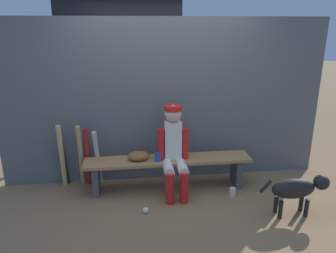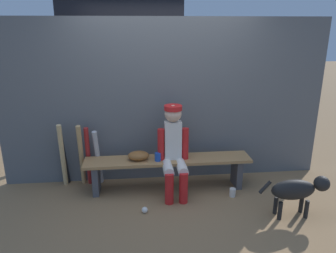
# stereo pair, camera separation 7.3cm
# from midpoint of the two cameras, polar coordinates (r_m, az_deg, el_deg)

# --- Properties ---
(ground_plane) EXTENTS (30.00, 30.00, 0.00)m
(ground_plane) POSITION_cam_midpoint_polar(r_m,az_deg,el_deg) (4.52, -0.47, -10.89)
(ground_plane) COLOR olive
(chainlink_fence) EXTENTS (4.51, 0.03, 2.26)m
(chainlink_fence) POSITION_cam_midpoint_polar(r_m,az_deg,el_deg) (4.47, -1.06, 4.30)
(chainlink_fence) COLOR #595E63
(chainlink_fence) RESTS_ON ground_plane
(dugout_bench) EXTENTS (2.22, 0.36, 0.45)m
(dugout_bench) POSITION_cam_midpoint_polar(r_m,az_deg,el_deg) (4.37, -0.48, -6.92)
(dugout_bench) COLOR #AD7F4C
(dugout_bench) RESTS_ON ground_plane
(player_seated) EXTENTS (0.41, 0.55, 1.18)m
(player_seated) POSITION_cam_midpoint_polar(r_m,az_deg,el_deg) (4.16, 0.58, -3.81)
(player_seated) COLOR silver
(player_seated) RESTS_ON ground_plane
(baseball_glove) EXTENTS (0.28, 0.20, 0.12)m
(baseball_glove) POSITION_cam_midpoint_polar(r_m,az_deg,el_deg) (4.28, -5.73, -5.18)
(baseball_glove) COLOR brown
(baseball_glove) RESTS_ON dugout_bench
(bat_aluminum_silver) EXTENTS (0.10, 0.25, 0.83)m
(bat_aluminum_silver) POSITION_cam_midpoint_polar(r_m,az_deg,el_deg) (4.54, -12.80, -5.48)
(bat_aluminum_silver) COLOR #B7B7BC
(bat_aluminum_silver) RESTS_ON ground_plane
(bat_aluminum_red) EXTENTS (0.07, 0.14, 0.85)m
(bat_aluminum_red) POSITION_cam_midpoint_polar(r_m,az_deg,el_deg) (4.58, -14.46, -5.23)
(bat_aluminum_red) COLOR #B22323
(bat_aluminum_red) RESTS_ON ground_plane
(bat_wood_tan) EXTENTS (0.08, 0.25, 0.91)m
(bat_wood_tan) POSITION_cam_midpoint_polar(r_m,az_deg,el_deg) (4.55, -15.62, -5.08)
(bat_wood_tan) COLOR tan
(bat_wood_tan) RESTS_ON ground_plane
(bat_wood_natural) EXTENTS (0.09, 0.24, 0.93)m
(bat_wood_natural) POSITION_cam_midpoint_polar(r_m,az_deg,el_deg) (4.58, -18.69, -5.08)
(bat_wood_natural) COLOR tan
(bat_wood_natural) RESTS_ON ground_plane
(bat_aluminum_black) EXTENTS (0.09, 0.20, 0.82)m
(bat_aluminum_black) POSITION_cam_midpoint_polar(r_m,az_deg,el_deg) (4.66, -18.48, -5.35)
(bat_aluminum_black) COLOR black
(bat_aluminum_black) RESTS_ON ground_plane
(baseball) EXTENTS (0.07, 0.07, 0.07)m
(baseball) POSITION_cam_midpoint_polar(r_m,az_deg,el_deg) (3.99, -4.52, -14.53)
(baseball) COLOR white
(baseball) RESTS_ON ground_plane
(cup_on_ground) EXTENTS (0.08, 0.08, 0.11)m
(cup_on_ground) POSITION_cam_midpoint_polar(r_m,az_deg,el_deg) (4.40, 10.87, -11.28)
(cup_on_ground) COLOR silver
(cup_on_ground) RESTS_ON ground_plane
(cup_on_bench) EXTENTS (0.08, 0.08, 0.11)m
(cup_on_bench) POSITION_cam_midpoint_polar(r_m,az_deg,el_deg) (4.24, -2.30, -5.40)
(cup_on_bench) COLOR #1E47AD
(cup_on_bench) RESTS_ON dugout_bench
(scoreboard) EXTENTS (2.29, 0.27, 3.37)m
(scoreboard) POSITION_cam_midpoint_polar(r_m,az_deg,el_deg) (5.44, -8.47, 19.64)
(scoreboard) COLOR #3F3F42
(scoreboard) RESTS_ON ground_plane
(dog) EXTENTS (0.84, 0.20, 0.49)m
(dog) POSITION_cam_midpoint_polar(r_m,az_deg,el_deg) (4.09, 21.50, -10.18)
(dog) COLOR black
(dog) RESTS_ON ground_plane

